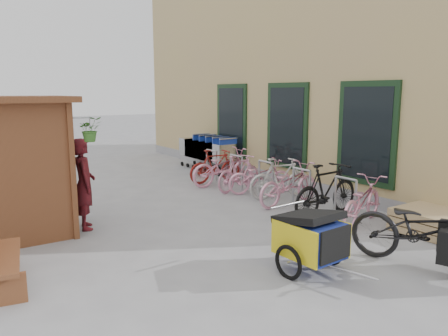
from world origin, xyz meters
TOP-DOWN VIEW (x-y plane):
  - ground at (0.00, 0.00)m, footprint 80.00×80.00m
  - building at (6.49, 4.50)m, footprint 6.07×13.00m
  - kiosk at (-3.28, 2.47)m, footprint 2.49×1.65m
  - bike_rack at (2.30, 2.40)m, footprint 0.05×5.35m
  - pallet_stack at (3.00, -1.40)m, footprint 1.00×1.20m
  - shopping_carts at (3.00, 6.23)m, footprint 0.64×2.53m
  - child_trailer at (0.03, -1.35)m, footprint 0.93×1.55m
  - cargo_bike at (1.44, -2.20)m, footprint 1.36×2.23m
  - person_kiosk at (-1.99, 2.33)m, footprint 0.50×0.67m
  - bike_0 at (2.42, -0.30)m, footprint 1.79×1.08m
  - bike_1 at (2.20, 0.39)m, footprint 1.85×0.64m
  - bike_2 at (2.23, 1.52)m, footprint 1.84×0.79m
  - bike_3 at (2.48, 2.08)m, footprint 1.67×0.77m
  - bike_4 at (2.40, 2.74)m, footprint 1.72×1.03m
  - bike_5 at (2.14, 3.26)m, footprint 1.59×0.76m
  - bike_6 at (2.19, 4.03)m, footprint 1.90×0.70m
  - bike_7 at (2.18, 4.42)m, footprint 1.58×0.58m

SIDE VIEW (x-z plane):
  - ground at x=0.00m, z-range 0.00..0.00m
  - pallet_stack at x=3.00m, z-range 0.01..0.41m
  - bike_4 at x=2.40m, z-range 0.00..0.85m
  - bike_0 at x=2.42m, z-range 0.00..0.89m
  - bike_5 at x=2.14m, z-range 0.00..0.92m
  - bike_7 at x=2.18m, z-range 0.00..0.93m
  - bike_2 at x=2.23m, z-range 0.00..0.94m
  - bike_3 at x=2.48m, z-range 0.00..0.97m
  - bike_6 at x=2.19m, z-range 0.00..0.99m
  - child_trailer at x=0.03m, z-range 0.05..0.95m
  - bike_rack at x=2.30m, z-range 0.08..0.95m
  - cargo_bike at x=1.44m, z-range -0.01..1.10m
  - bike_1 at x=2.20m, z-range 0.00..1.10m
  - shopping_carts at x=3.00m, z-range 0.09..1.24m
  - person_kiosk at x=-1.99m, z-range 0.00..1.66m
  - kiosk at x=-3.28m, z-range 0.35..2.75m
  - building at x=6.49m, z-range -0.01..6.99m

